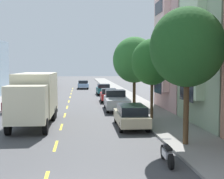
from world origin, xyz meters
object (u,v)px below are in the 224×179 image
(parked_hatchback_teal, at_px, (103,89))
(moving_sky_sedan, at_px, (83,84))
(parked_suv_orange, at_px, (48,83))
(parked_motorcycle, at_px, (167,154))
(parked_wagon_white, at_px, (42,87))
(parked_wagon_champagne, at_px, (131,115))
(parked_pickup_silver, at_px, (116,101))
(street_tree_second, at_px, (152,62))
(parked_sedan_navy, at_px, (50,82))
(parked_sedan_forest, at_px, (30,95))
(street_tree_nearest, at_px, (187,47))
(parked_hatchback_red, at_px, (109,95))
(delivery_box_truck, at_px, (35,96))
(parked_hatchback_burgundy, at_px, (17,102))
(street_tree_third, at_px, (134,60))

(parked_hatchback_teal, bearing_deg, moving_sky_sedan, 102.37)
(parked_suv_orange, distance_m, parked_motorcycle, 45.99)
(parked_wagon_white, relative_size, parked_wagon_champagne, 1.00)
(parked_pickup_silver, bearing_deg, parked_hatchback_teal, 90.22)
(street_tree_second, height_order, parked_pickup_silver, street_tree_second)
(parked_wagon_white, xyz_separation_m, parked_sedan_navy, (-0.11, 15.56, -0.05))
(parked_sedan_forest, bearing_deg, street_tree_nearest, -63.15)
(parked_hatchback_red, relative_size, parked_pickup_silver, 0.76)
(street_tree_second, xyz_separation_m, parked_hatchback_teal, (-1.98, 20.96, -3.50))
(delivery_box_truck, relative_size, moving_sky_sedan, 1.78)
(parked_hatchback_red, relative_size, parked_wagon_champagne, 0.86)
(parked_suv_orange, height_order, parked_motorcycle, parked_suv_orange)
(parked_motorcycle, bearing_deg, parked_hatchback_red, 90.94)
(parked_hatchback_red, bearing_deg, moving_sky_sedan, 97.18)
(parked_pickup_silver, distance_m, parked_hatchback_teal, 14.99)
(parked_hatchback_burgundy, height_order, parked_motorcycle, parked_hatchback_burgundy)
(parked_suv_orange, bearing_deg, parked_wagon_white, -90.06)
(parked_hatchback_teal, relative_size, parked_suv_orange, 0.83)
(parked_wagon_white, relative_size, parked_sedan_navy, 1.05)
(parked_hatchback_teal, bearing_deg, parked_wagon_white, 153.40)
(street_tree_second, xyz_separation_m, parked_wagon_white, (-10.76, 25.36, -3.45))
(street_tree_second, relative_size, parked_wagon_white, 1.22)
(delivery_box_truck, xyz_separation_m, parked_suv_orange, (-2.56, 35.57, -0.97))
(delivery_box_truck, height_order, parked_motorcycle, delivery_box_truck)
(parked_sedan_forest, xyz_separation_m, parked_suv_orange, (-0.04, 21.34, 0.24))
(parked_wagon_white, height_order, moving_sky_sedan, parked_wagon_white)
(moving_sky_sedan, bearing_deg, parked_hatchback_teal, -77.63)
(delivery_box_truck, relative_size, parked_suv_orange, 1.65)
(parked_hatchback_burgundy, distance_m, parked_wagon_champagne, 12.45)
(parked_sedan_forest, relative_size, parked_wagon_champagne, 0.96)
(parked_hatchback_burgundy, xyz_separation_m, parked_suv_orange, (-0.02, 28.60, 0.23))
(delivery_box_truck, bearing_deg, parked_hatchback_teal, 73.96)
(street_tree_second, height_order, street_tree_third, street_tree_third)
(street_tree_second, relative_size, delivery_box_truck, 0.72)
(street_tree_nearest, height_order, parked_wagon_champagne, street_tree_nearest)
(delivery_box_truck, bearing_deg, street_tree_third, 45.15)
(street_tree_nearest, relative_size, parked_sedan_forest, 1.47)
(parked_sedan_navy, bearing_deg, street_tree_third, -71.95)
(parked_hatchback_burgundy, height_order, parked_sedan_navy, parked_hatchback_burgundy)
(parked_wagon_champagne, bearing_deg, street_tree_third, 79.26)
(parked_hatchback_red, height_order, parked_sedan_navy, parked_hatchback_red)
(parked_wagon_white, xyz_separation_m, parked_motorcycle, (9.11, -35.53, -0.39))
(parked_hatchback_teal, relative_size, parked_wagon_champagne, 0.85)
(delivery_box_truck, height_order, parked_wagon_champagne, delivery_box_truck)
(parked_hatchback_red, xyz_separation_m, parked_hatchback_teal, (0.04, 8.52, 0.00))
(parked_hatchback_burgundy, relative_size, parked_wagon_champagne, 0.85)
(street_tree_third, distance_m, parked_motorcycle, 18.29)
(parked_suv_orange, relative_size, moving_sky_sedan, 1.08)
(parked_hatchback_teal, xyz_separation_m, moving_sky_sedan, (-2.62, 11.95, -0.01))
(parked_sedan_navy, xyz_separation_m, parked_wagon_champagne, (8.96, -43.39, 0.05))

